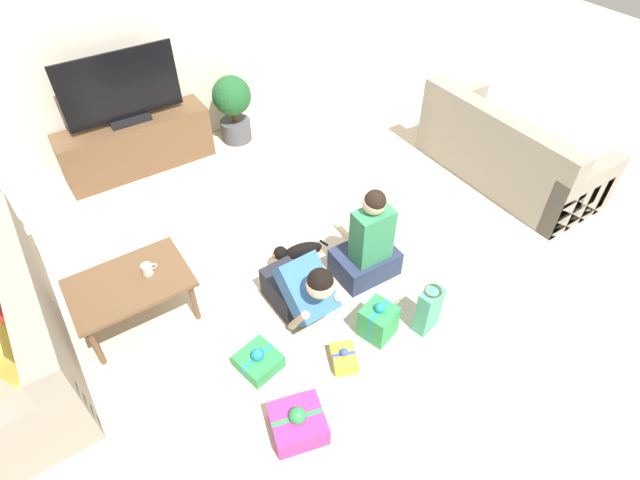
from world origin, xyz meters
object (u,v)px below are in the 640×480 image
at_px(person_kneeling, 301,289).
at_px(dog, 298,252).
at_px(coffee_table, 130,286).
at_px(person_sitting, 368,246).
at_px(tv, 122,92).
at_px(sofa_right, 507,153).
at_px(potted_plant_back_right, 233,105).
at_px(gift_box_c, 259,361).
at_px(mug, 148,269).
at_px(tv_console, 138,145).
at_px(sofa_left, 0,339).
at_px(gift_box_d, 344,358).
at_px(gift_box_a, 298,423).
at_px(gift_box_b, 378,321).
at_px(gift_bag_a, 429,310).

height_order(person_kneeling, dog, person_kneeling).
xyz_separation_m(coffee_table, person_sitting, (1.82, -0.60, -0.06)).
bearing_deg(tv, sofa_right, -36.03).
relative_size(sofa_right, potted_plant_back_right, 2.43).
height_order(coffee_table, gift_box_c, coffee_table).
distance_m(person_kneeling, dog, 0.60).
relative_size(tv, dog, 2.31).
bearing_deg(mug, potted_plant_back_right, 49.69).
bearing_deg(person_kneeling, dog, 59.65).
bearing_deg(tv_console, gift_box_c, -92.59).
xyz_separation_m(person_sitting, gift_box_c, (-1.23, -0.32, -0.27)).
bearing_deg(sofa_left, gift_box_d, 56.70).
height_order(tv, gift_box_a, tv).
relative_size(tv_console, gift_box_c, 4.59).
xyz_separation_m(dog, gift_box_d, (-0.24, -1.04, -0.12)).
relative_size(potted_plant_back_right, gift_box_d, 2.78).
relative_size(sofa_right, gift_box_b, 5.40).
bearing_deg(sofa_right, tv_console, 53.97).
relative_size(sofa_right, gift_box_c, 5.57).
bearing_deg(gift_bag_a, mug, 142.04).
bearing_deg(coffee_table, sofa_right, -4.05).
bearing_deg(tv, coffee_table, -109.33).
bearing_deg(sofa_left, coffee_table, 83.25).
bearing_deg(gift_box_b, dog, 98.01).
distance_m(coffee_table, tv_console, 2.16).
relative_size(sofa_left, tv_console, 1.21).
bearing_deg(gift_box_c, potted_plant_back_right, 66.43).
xyz_separation_m(gift_box_d, mug, (-0.96, 1.24, 0.43)).
height_order(potted_plant_back_right, gift_box_a, potted_plant_back_right).
relative_size(tv, gift_box_c, 3.42).
height_order(dog, gift_box_c, dog).
distance_m(coffee_table, person_sitting, 1.91).
height_order(person_sitting, gift_box_a, person_sitting).
xyz_separation_m(sofa_right, gift_box_d, (-2.77, -0.96, -0.25)).
distance_m(coffee_table, potted_plant_back_right, 2.71).
bearing_deg(tv_console, sofa_right, -36.03).
xyz_separation_m(gift_box_c, gift_bag_a, (1.28, -0.41, 0.15)).
bearing_deg(coffee_table, gift_box_b, -37.59).
height_order(potted_plant_back_right, person_kneeling, potted_plant_back_right).
bearing_deg(person_kneeling, mug, 141.56).
bearing_deg(gift_box_d, potted_plant_back_right, 77.40).
xyz_separation_m(sofa_left, coffee_table, (0.92, -0.11, 0.09)).
xyz_separation_m(gift_box_c, mug, (-0.42, 0.91, 0.42)).
distance_m(sofa_right, coffee_table, 3.90).
bearing_deg(person_kneeling, gift_box_d, -87.81).
bearing_deg(sofa_right, sofa_left, 85.43).
bearing_deg(gift_box_d, gift_box_b, 11.81).
height_order(tv_console, gift_box_a, tv_console).
distance_m(coffee_table, tv, 2.22).
xyz_separation_m(tv_console, person_kneeling, (0.38, -2.73, 0.05)).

